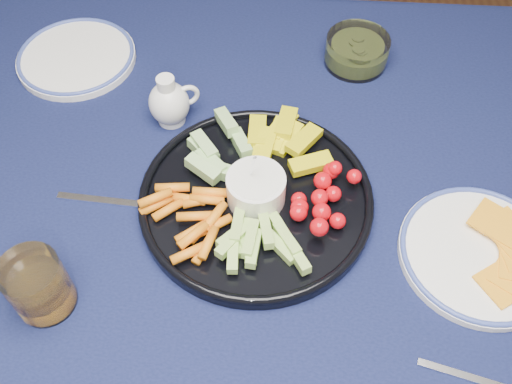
# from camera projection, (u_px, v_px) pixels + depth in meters

# --- Properties ---
(dining_table) EXTENTS (1.67, 1.07, 0.75)m
(dining_table) POSITION_uv_depth(u_px,v_px,m) (191.00, 245.00, 0.91)
(dining_table) COLOR #4A2918
(dining_table) RESTS_ON ground
(crudite_platter) EXTENTS (0.34, 0.34, 0.11)m
(crudite_platter) POSITION_uv_depth(u_px,v_px,m) (255.00, 195.00, 0.83)
(crudite_platter) COLOR black
(crudite_platter) RESTS_ON dining_table
(creamer_pitcher) EXTENTS (0.08, 0.07, 0.09)m
(creamer_pitcher) POSITION_uv_depth(u_px,v_px,m) (170.00, 103.00, 0.91)
(creamer_pitcher) COLOR white
(creamer_pitcher) RESTS_ON dining_table
(pickle_bowl) EXTENTS (0.11, 0.11, 0.05)m
(pickle_bowl) POSITION_uv_depth(u_px,v_px,m) (357.00, 52.00, 1.01)
(pickle_bowl) COLOR silver
(pickle_bowl) RESTS_ON dining_table
(cheese_plate) EXTENTS (0.22, 0.22, 0.03)m
(cheese_plate) POSITION_uv_depth(u_px,v_px,m) (481.00, 252.00, 0.78)
(cheese_plate) COLOR white
(cheese_plate) RESTS_ON dining_table
(juice_tumbler) EXTENTS (0.08, 0.08, 0.09)m
(juice_tumbler) POSITION_uv_depth(u_px,v_px,m) (39.00, 288.00, 0.72)
(juice_tumbler) COLOR silver
(juice_tumbler) RESTS_ON dining_table
(fork_left) EXTENTS (0.19, 0.03, 0.00)m
(fork_left) POSITION_uv_depth(u_px,v_px,m) (129.00, 204.00, 0.84)
(fork_left) COLOR white
(fork_left) RESTS_ON dining_table
(fork_right) EXTENTS (0.15, 0.05, 0.00)m
(fork_right) POSITION_uv_depth(u_px,v_px,m) (491.00, 384.00, 0.69)
(fork_right) COLOR white
(fork_right) RESTS_ON dining_table
(side_plate_extra) EXTENTS (0.21, 0.21, 0.02)m
(side_plate_extra) POSITION_uv_depth(u_px,v_px,m) (76.00, 57.00, 1.02)
(side_plate_extra) COLOR white
(side_plate_extra) RESTS_ON dining_table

